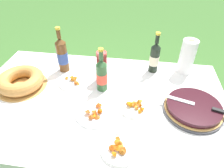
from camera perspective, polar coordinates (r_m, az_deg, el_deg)
The scene contains 15 objects.
ground_plane at distance 1.91m, azimuth -3.02°, elevation -21.05°, with size 16.00×16.00×0.00m, color #3D6B2D.
garden_table at distance 1.37m, azimuth -3.98°, elevation -6.35°, with size 1.67×1.02×0.75m.
tablecloth at distance 1.33m, azimuth -4.08°, elevation -4.62°, with size 1.68×1.03×0.10m.
berry_tart at distance 1.31m, azimuth 22.18°, elevation -6.44°, with size 0.35×0.35×0.06m.
serving_knife at distance 1.29m, azimuth 23.81°, elevation -5.66°, with size 0.37×0.13×0.01m.
bundt_cake at distance 1.52m, azimuth -24.65°, elevation 0.89°, with size 0.34×0.34×0.10m.
cup_stack at distance 1.41m, azimuth -2.91°, elevation 5.06°, with size 0.07×0.07×0.23m.
cider_bottle_green at distance 1.32m, azimuth -2.95°, elevation 2.59°, with size 0.07×0.07×0.31m.
cider_bottle_amber at distance 1.55m, azimuth -14.03°, elevation 8.08°, with size 0.08×0.08×0.35m.
juice_bottle_red at distance 1.54m, azimuth 12.06°, elevation 7.46°, with size 0.07×0.07×0.32m.
snack_plate_near at distance 1.26m, azimuth 6.51°, elevation -6.21°, with size 0.22×0.22×0.06m.
snack_plate_left at distance 1.21m, azimuth -4.97°, elevation -8.23°, with size 0.24×0.24×0.06m.
snack_plate_right at distance 1.05m, azimuth 2.00°, elevation -17.91°, with size 0.20×0.20×0.06m.
snack_plate_far at distance 1.46m, azimuth -11.26°, elevation 0.65°, with size 0.20×0.20×0.06m.
paper_towel_roll at distance 1.59m, azimuth 20.66°, elevation 7.30°, with size 0.11×0.11×0.26m.
Camera 1 is at (0.24, -0.94, 1.65)m, focal length 32.00 mm.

